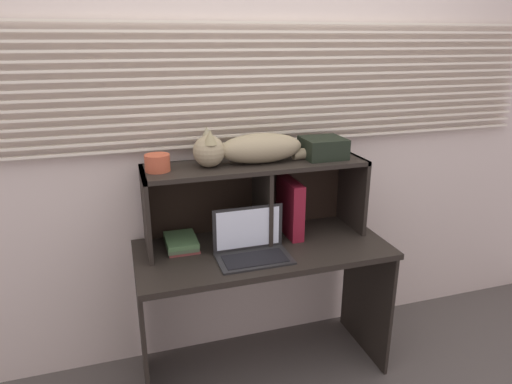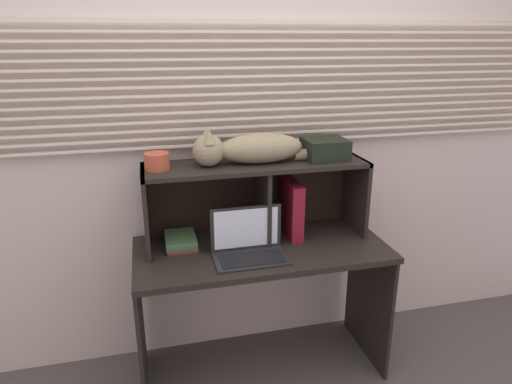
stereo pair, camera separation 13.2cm
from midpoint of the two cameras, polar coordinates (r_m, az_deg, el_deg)
back_panel_with_blinds at (r=2.40m, az=-3.06°, el=7.74°), size 4.40×0.08×2.50m
desk at (r=2.34m, az=-0.78°, el=-10.31°), size 1.25×0.56×0.73m
hutch_shelf_unit at (r=2.30m, az=-1.77°, el=0.86°), size 1.11×0.31×0.40m
cat at (r=2.21m, az=-2.48°, el=5.47°), size 0.77×0.16×0.19m
laptop at (r=2.16m, az=-2.30°, el=-6.86°), size 0.35×0.21×0.23m
binder_upright at (r=2.37m, az=2.71°, el=-1.97°), size 0.06×0.25×0.29m
book_stack at (r=2.30m, az=-11.04°, el=-6.28°), size 0.15×0.21×0.05m
small_basket at (r=2.15m, az=-14.04°, el=3.56°), size 0.12×0.12×0.08m
storage_box at (r=2.34m, az=6.83°, el=5.54°), size 0.21×0.20×0.10m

